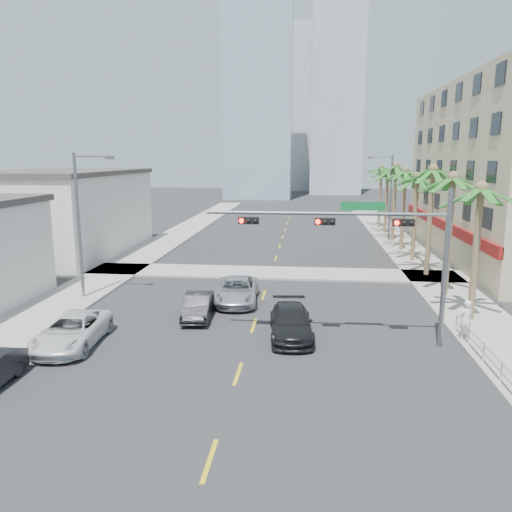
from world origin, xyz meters
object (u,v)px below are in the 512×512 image
at_px(traffic_signal_mast, 375,239).
at_px(car_lane_right, 291,322).
at_px(car_lane_center, 237,290).
at_px(car_parked_far, 72,331).
at_px(car_lane_left, 198,306).
at_px(pedestrian, 465,320).

distance_m(traffic_signal_mast, car_lane_right, 5.79).
height_order(car_lane_center, car_lane_right, car_lane_center).
bearing_deg(traffic_signal_mast, car_lane_right, 170.49).
relative_size(car_parked_far, car_lane_right, 1.05).
height_order(traffic_signal_mast, car_parked_far, traffic_signal_mast).
bearing_deg(car_lane_left, car_lane_center, 56.21).
height_order(car_parked_far, car_lane_right, car_parked_far).
xyz_separation_m(traffic_signal_mast, car_lane_right, (-3.78, 0.63, -4.33)).
distance_m(traffic_signal_mast, car_parked_far, 14.71).
xyz_separation_m(traffic_signal_mast, car_parked_far, (-13.96, -1.66, -4.33)).
relative_size(traffic_signal_mast, car_lane_center, 2.08).
height_order(car_parked_far, pedestrian, pedestrian).
bearing_deg(traffic_signal_mast, car_parked_far, -173.20).
xyz_separation_m(car_lane_left, pedestrian, (13.52, -2.33, 0.44)).
distance_m(car_lane_left, pedestrian, 13.73).
distance_m(car_lane_right, pedestrian, 8.31).
bearing_deg(pedestrian, car_lane_center, -48.68).
xyz_separation_m(car_parked_far, pedestrian, (18.47, 2.39, 0.38)).
distance_m(car_lane_left, car_lane_center, 3.64).
bearing_deg(car_lane_left, traffic_signal_mast, -24.32).
bearing_deg(car_lane_center, car_lane_right, -61.53).
xyz_separation_m(car_lane_left, car_lane_right, (5.22, -2.42, 0.06)).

